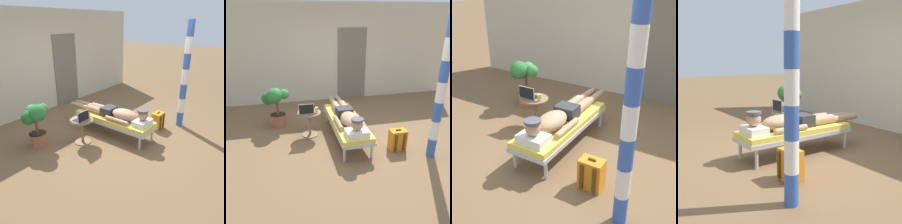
% 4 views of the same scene
% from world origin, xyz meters
% --- Properties ---
extents(ground_plane, '(40.00, 40.00, 0.00)m').
position_xyz_m(ground_plane, '(0.00, 0.00, 0.00)').
color(ground_plane, brown).
extents(house_wall_back, '(7.60, 0.20, 2.70)m').
position_xyz_m(house_wall_back, '(-0.05, 2.66, 1.35)').
color(house_wall_back, beige).
rests_on(house_wall_back, ground).
extents(house_door_panel, '(0.84, 0.03, 2.04)m').
position_xyz_m(house_door_panel, '(0.76, 2.55, 1.02)').
color(house_door_panel, '#6D6759').
rests_on(house_door_panel, ground).
extents(lounge_chair, '(0.60, 1.87, 0.42)m').
position_xyz_m(lounge_chair, '(-0.05, 0.13, 0.35)').
color(lounge_chair, '#B7B7BC').
rests_on(lounge_chair, ground).
extents(person_reclining, '(0.53, 2.17, 0.33)m').
position_xyz_m(person_reclining, '(-0.05, 0.07, 0.52)').
color(person_reclining, white).
rests_on(person_reclining, lounge_chair).
extents(side_table, '(0.48, 0.48, 0.52)m').
position_xyz_m(side_table, '(-0.77, 0.41, 0.36)').
color(side_table, '#8C6B4C').
rests_on(side_table, ground).
extents(laptop, '(0.31, 0.24, 0.23)m').
position_xyz_m(laptop, '(-0.83, 0.36, 0.58)').
color(laptop, '#A5A8AD').
rests_on(laptop, side_table).
extents(drink_glass, '(0.06, 0.06, 0.12)m').
position_xyz_m(drink_glass, '(-0.62, 0.35, 0.58)').
color(drink_glass, gold).
rests_on(drink_glass, side_table).
extents(backpack, '(0.30, 0.26, 0.42)m').
position_xyz_m(backpack, '(0.77, -0.54, 0.20)').
color(backpack, orange).
rests_on(backpack, ground).
extents(potted_plant, '(0.59, 0.52, 0.94)m').
position_xyz_m(potted_plant, '(-1.44, 0.99, 0.56)').
color(potted_plant, '#9E5B3D').
rests_on(potted_plant, ground).
extents(porch_post, '(0.15, 0.15, 2.42)m').
position_xyz_m(porch_post, '(1.28, -0.88, 1.21)').
color(porch_post, '#3359B2').
rests_on(porch_post, ground).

